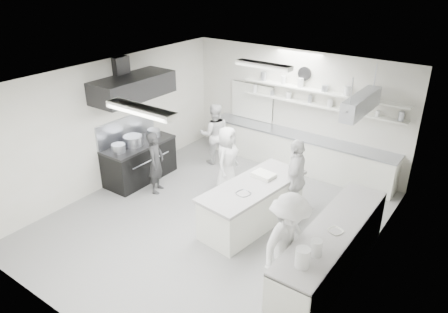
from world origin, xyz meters
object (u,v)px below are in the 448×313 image
Objects in this scene: stove at (140,162)px; back_counter at (298,152)px; cook_back at (214,134)px; prep_island at (252,205)px; right_counter at (331,252)px; cook_stove at (156,163)px.

stove is 0.36× the size of back_counter.
back_counter is at bearing 164.56° from cook_back.
cook_back reaches higher than prep_island.
right_counter is 2.02× the size of cook_back.
stove is 5.28m from right_counter.
cook_stove is (0.78, -0.21, 0.29)m from stove.
right_counter reaches higher than back_counter.
right_counter is at bearing -6.52° from stove.
stove is 3.32m from prep_island.
back_counter is at bearing 43.99° from stove.
cook_back is at bearing -27.90° from cook_stove.
cook_back is (-2.39, 1.89, 0.38)m from prep_island.
prep_island is (3.32, -0.05, -0.02)m from stove.
back_counter is (2.90, 2.80, 0.01)m from stove.
cook_back is at bearing 150.62° from right_counter.
cook_stove is at bearing -169.45° from prep_island.
cook_back reaches higher than right_counter.
back_counter is at bearing 124.65° from right_counter.
right_counter is at bearing 108.98° from cook_back.
stove is 1.22× the size of cook_stove.
prep_island is (0.42, -2.85, -0.03)m from back_counter.
cook_back reaches higher than back_counter.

